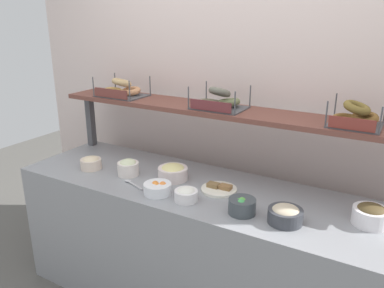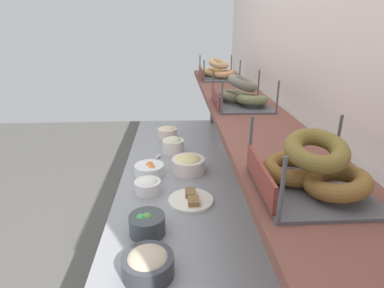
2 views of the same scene
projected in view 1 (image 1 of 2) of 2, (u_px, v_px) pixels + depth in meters
back_wall at (239, 111)px, 2.65m from camera, size 3.57×0.06×2.40m
deli_counter at (199, 248)px, 2.45m from camera, size 2.37×0.70×0.85m
shelf_riser_left at (91, 120)px, 3.01m from camera, size 0.05×0.05×0.40m
upper_shelf at (221, 111)px, 2.40m from camera, size 2.33×0.32×0.03m
bowl_potato_salad at (91, 163)px, 2.58m from camera, size 0.14×0.14×0.09m
bowl_chocolate_spread at (371, 214)px, 1.89m from camera, size 0.17×0.17×0.11m
bowl_tuna_salad at (285, 214)px, 1.91m from camera, size 0.17×0.17×0.09m
bowl_cream_cheese at (186, 194)px, 2.13m from camera, size 0.13×0.13×0.08m
bowl_scallion_spread at (128, 167)px, 2.48m from camera, size 0.14×0.14×0.11m
bowl_egg_salad at (173, 172)px, 2.41m from camera, size 0.19×0.19×0.10m
bowl_fruit_salad at (158, 188)px, 2.22m from camera, size 0.16×0.16×0.07m
bowl_veggie_mix at (242, 206)px, 2.00m from camera, size 0.14×0.14×0.09m
serving_plate_white at (219, 189)px, 2.27m from camera, size 0.21×0.21×0.04m
serving_spoon_near_plate at (131, 183)px, 2.35m from camera, size 0.17×0.08×0.01m
bagel_basket_sesame at (122, 90)px, 2.74m from camera, size 0.33×0.25×0.14m
bagel_basket_poppy at (219, 101)px, 2.37m from camera, size 0.32×0.25×0.15m
bagel_basket_cinnamon_raisin at (355, 117)px, 2.00m from camera, size 0.26×0.25×0.14m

